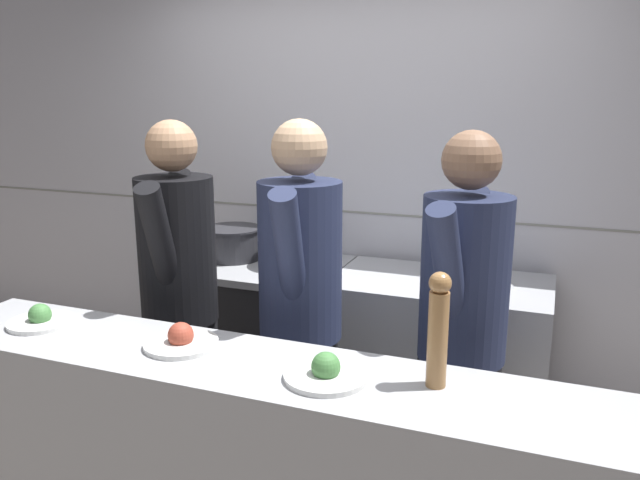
{
  "coord_description": "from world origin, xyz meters",
  "views": [
    {
      "loc": [
        1.08,
        -1.93,
        1.85
      ],
      "look_at": [
        0.04,
        0.78,
        1.15
      ],
      "focal_mm": 35.0,
      "sensor_mm": 36.0,
      "label": 1
    }
  ],
  "objects": [
    {
      "name": "plated_dish_dessert",
      "position": [
        0.44,
        -0.22,
        0.98
      ],
      "size": [
        0.27,
        0.27,
        0.09
      ],
      "color": "white",
      "rests_on": "pass_counter"
    },
    {
      "name": "mixing_bowl_steel",
      "position": [
        0.79,
        1.16,
        0.95
      ],
      "size": [
        0.26,
        0.26,
        0.11
      ],
      "color": "#B7BABF",
      "rests_on": "prep_counter"
    },
    {
      "name": "plated_dish_main",
      "position": [
        -0.77,
        -0.18,
        0.97
      ],
      "size": [
        0.25,
        0.25,
        0.09
      ],
      "color": "white",
      "rests_on": "pass_counter"
    },
    {
      "name": "chef_sous",
      "position": [
        0.09,
        0.4,
        0.97
      ],
      "size": [
        0.42,
        0.76,
        1.74
      ],
      "rotation": [
        0.0,
        0.0,
        0.21
      ],
      "color": "black",
      "rests_on": "ground_plane"
    },
    {
      "name": "plated_dish_appetiser",
      "position": [
        -0.13,
        -0.16,
        0.98
      ],
      "size": [
        0.27,
        0.27,
        0.09
      ],
      "color": "white",
      "rests_on": "pass_counter"
    },
    {
      "name": "chef_line",
      "position": [
        0.77,
        0.45,
        0.95
      ],
      "size": [
        0.4,
        0.75,
        1.71
      ],
      "rotation": [
        0.0,
        0.0,
        -0.16
      ],
      "color": "black",
      "rests_on": "ground_plane"
    },
    {
      "name": "prep_counter",
      "position": [
        0.56,
        1.15,
        0.45
      ],
      "size": [
        1.1,
        0.65,
        0.9
      ],
      "color": "#B7BABF",
      "rests_on": "ground_plane"
    },
    {
      "name": "oven_range",
      "position": [
        -0.44,
        1.15,
        0.44
      ],
      "size": [
        0.87,
        0.71,
        0.89
      ],
      "color": "#232326",
      "rests_on": "ground_plane"
    },
    {
      "name": "sauce_pot",
      "position": [
        -0.27,
        1.17,
        0.99
      ],
      "size": [
        0.35,
        0.35,
        0.2
      ],
      "color": "#B7BABF",
      "rests_on": "oven_range"
    },
    {
      "name": "chef_head_cook",
      "position": [
        -0.52,
        0.4,
        0.96
      ],
      "size": [
        0.43,
        0.75,
        1.73
      ],
      "rotation": [
        0.0,
        0.0,
        0.28
      ],
      "color": "black",
      "rests_on": "ground_plane"
    },
    {
      "name": "stock_pot",
      "position": [
        -0.67,
        1.18,
        0.99
      ],
      "size": [
        0.34,
        0.34,
        0.19
      ],
      "color": "#2D2D33",
      "rests_on": "oven_range"
    },
    {
      "name": "wall_back_tiled",
      "position": [
        0.0,
        1.55,
        1.3
      ],
      "size": [
        8.0,
        0.06,
        2.6
      ],
      "color": "silver",
      "rests_on": "ground_plane"
    },
    {
      "name": "pepper_mill",
      "position": [
        0.78,
        -0.14,
        1.14
      ],
      "size": [
        0.07,
        0.07,
        0.37
      ],
      "color": "#AD7A47",
      "rests_on": "pass_counter"
    }
  ]
}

